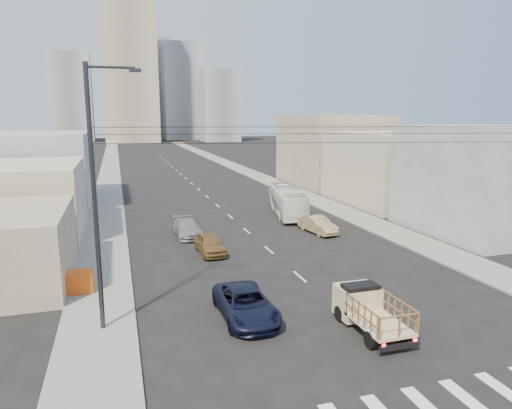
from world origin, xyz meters
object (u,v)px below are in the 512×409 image
city_bus (287,201)px  sedan_brown (210,244)px  navy_pickup (246,304)px  sedan_tan (318,225)px  sedan_grey (187,228)px  crate_stack (76,282)px  flatbed_pickup (369,307)px  streetlamp_left (97,193)px

city_bus → sedan_brown: (-10.08, -10.79, -0.70)m
navy_pickup → sedan_tan: navy_pickup is taller
sedan_tan → sedan_grey: sedan_tan is taller
sedan_brown → crate_stack: sedan_brown is taller
crate_stack → navy_pickup: bearing=-35.4°
sedan_brown → flatbed_pickup: bearing=-73.9°
city_bus → flatbed_pickup: bearing=-91.2°
sedan_brown → sedan_grey: 5.36m
sedan_brown → crate_stack: bearing=-150.4°
navy_pickup → streetlamp_left: size_ratio=0.44×
sedan_tan → crate_stack: size_ratio=2.39×
navy_pickup → sedan_grey: 16.49m
flatbed_pickup → city_bus: 25.41m
sedan_tan → sedan_grey: bearing=160.1°
sedan_grey → crate_stack: 13.21m
navy_pickup → sedan_tan: size_ratio=1.22×
sedan_tan → streetlamp_left: (-17.01, -13.65, 5.73)m
sedan_tan → navy_pickup: bearing=-134.8°
city_bus → crate_stack: 24.76m
flatbed_pickup → city_bus: size_ratio=0.43×
streetlamp_left → sedan_grey: bearing=68.6°
sedan_grey → crate_stack: (-7.78, -10.68, 0.01)m
sedan_tan → sedan_grey: (-10.83, 2.12, -0.03)m
navy_pickup → city_bus: city_bus is taller
flatbed_pickup → streetlamp_left: size_ratio=0.37×
navy_pickup → city_bus: bearing=64.1°
sedan_tan → crate_stack: sedan_tan is taller
streetlamp_left → crate_stack: (-1.61, 5.09, -5.75)m
sedan_brown → city_bus: bearing=44.6°
sedan_grey → streetlamp_left: bearing=-113.3°
navy_pickup → crate_stack: 10.03m
sedan_tan → crate_stack: 20.49m
flatbed_pickup → sedan_tan: (5.30, 17.21, -0.39)m
sedan_grey → streetlamp_left: (-6.18, -15.77, 5.75)m
city_bus → navy_pickup: bearing=-104.6°
navy_pickup → crate_stack: size_ratio=2.92×
sedan_brown → sedan_tan: bearing=15.4°
navy_pickup → sedan_brown: (0.47, 11.19, -0.01)m
flatbed_pickup → navy_pickup: bearing=151.0°
sedan_brown → sedan_tan: size_ratio=0.98×
flatbed_pickup → city_bus: city_bus is taller
sedan_grey → navy_pickup: bearing=-90.6°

